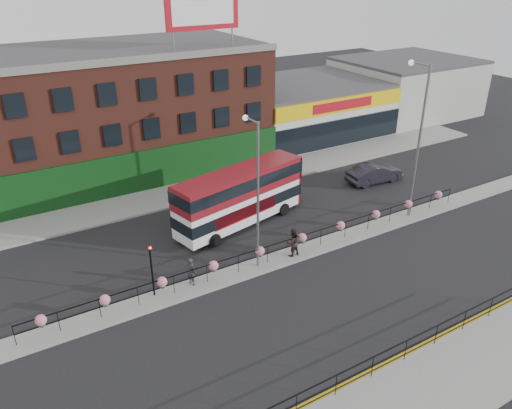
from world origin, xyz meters
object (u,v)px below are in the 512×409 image
car (375,173)px  pedestrian_b (292,242)px  double_decker_bus (240,192)px  pedestrian_a (191,271)px  lamp_column_east (418,129)px  lamp_column_west (256,184)px

car → pedestrian_b: pedestrian_b is taller
car → pedestrian_b: bearing=120.8°
double_decker_bus → pedestrian_b: bearing=-84.1°
pedestrian_a → pedestrian_b: (6.54, -0.40, 0.07)m
lamp_column_east → double_decker_bus: bearing=155.1°
double_decker_bus → lamp_column_east: bearing=-24.9°
double_decker_bus → car: 13.11m
lamp_column_east → car: bearing=68.3°
pedestrian_b → lamp_column_east: lamp_column_east is taller
pedestrian_a → lamp_column_west: bearing=-110.2°
car → pedestrian_a: size_ratio=2.91×
double_decker_bus → lamp_column_east: (10.73, -4.98, 3.96)m
car → lamp_column_east: size_ratio=0.46×
lamp_column_west → pedestrian_b: bearing=-6.8°
lamp_column_east → pedestrian_b: bearing=-177.5°
car → pedestrian_b: size_ratio=2.69×
car → lamp_column_west: 16.61m
pedestrian_b → car: bearing=-153.2°
lamp_column_west → lamp_column_east: 12.64m
lamp_column_west → lamp_column_east: bearing=0.7°
car → lamp_column_east: bearing=162.9°
pedestrian_b → lamp_column_west: bearing=-6.2°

